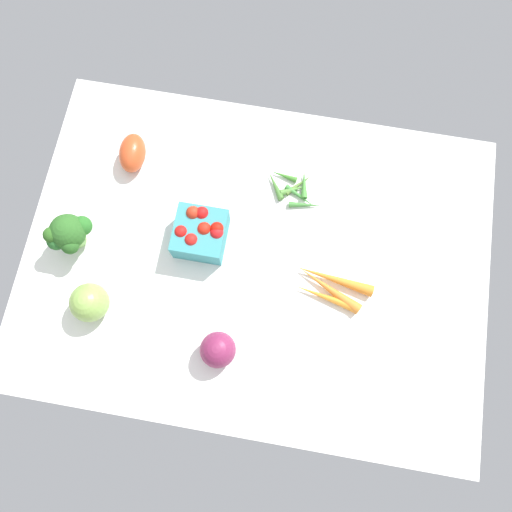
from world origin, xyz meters
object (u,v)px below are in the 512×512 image
object	(u,v)px
berry_basket	(201,233)
okra_pile	(294,189)
broccoli_head	(68,233)
red_onion_center	(218,350)
heirloom_tomato_green	(89,303)
roma_tomato	(132,153)
carrot_bunch	(331,287)

from	to	relation	value
berry_basket	okra_pile	distance (cm)	24.31
broccoli_head	red_onion_center	bearing A→B (deg)	152.86
okra_pile	heirloom_tomato_green	bearing A→B (deg)	41.58
berry_basket	roma_tomato	size ratio (longest dim) A/B	1.16
red_onion_center	roma_tomato	bearing A→B (deg)	-55.37
berry_basket	broccoli_head	xyz separation A→B (cm)	(27.51, 5.69, 2.40)
broccoli_head	heirloom_tomato_green	bearing A→B (deg)	119.12
berry_basket	carrot_bunch	world-z (taller)	berry_basket
red_onion_center	broccoli_head	distance (cm)	40.59
heirloom_tomato_green	okra_pile	bearing A→B (deg)	-138.42
carrot_bunch	roma_tomato	world-z (taller)	roma_tomato
heirloom_tomato_green	red_onion_center	bearing A→B (deg)	170.07
red_onion_center	berry_basket	bearing A→B (deg)	-70.55
broccoli_head	roma_tomato	xyz separation A→B (cm)	(-7.89, -22.29, -3.35)
red_onion_center	okra_pile	bearing A→B (deg)	-104.51
carrot_bunch	red_onion_center	bearing A→B (deg)	39.45
berry_basket	broccoli_head	bearing A→B (deg)	11.68
heirloom_tomato_green	broccoli_head	xyz separation A→B (cm)	(7.51, -13.49, 2.21)
red_onion_center	okra_pile	world-z (taller)	red_onion_center
okra_pile	roma_tomato	bearing A→B (deg)	-2.14
carrot_bunch	okra_pile	bearing A→B (deg)	-62.33
red_onion_center	broccoli_head	world-z (taller)	broccoli_head
carrot_bunch	okra_pile	distance (cm)	24.43
berry_basket	carrot_bunch	size ratio (longest dim) A/B	0.63
heirloom_tomato_green	red_onion_center	size ratio (longest dim) A/B	1.10
heirloom_tomato_green	berry_basket	size ratio (longest dim) A/B	0.75
okra_pile	red_onion_center	bearing A→B (deg)	75.49
carrot_bunch	okra_pile	xyz separation A→B (cm)	(11.34, -21.63, -0.50)
red_onion_center	roma_tomato	size ratio (longest dim) A/B	0.79
carrot_bunch	broccoli_head	distance (cm)	57.80
heirloom_tomato_green	roma_tomato	world-z (taller)	heirloom_tomato_green
heirloom_tomato_green	carrot_bunch	bearing A→B (deg)	-165.75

